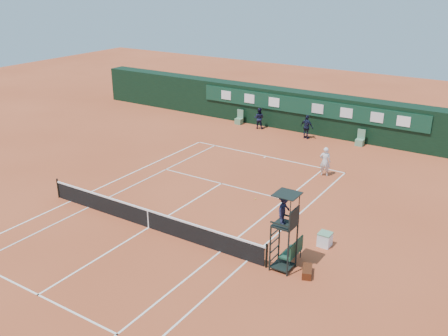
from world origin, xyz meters
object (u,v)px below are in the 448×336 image
(cooler, at_px, (325,239))
(player, at_px, (325,162))
(tennis_net, at_px, (148,218))
(player_bench, at_px, (293,250))
(umpire_chair, at_px, (285,215))

(cooler, relative_size, player, 0.36)
(tennis_net, xyz_separation_m, player_bench, (7.17, 0.91, 0.09))
(tennis_net, bearing_deg, player_bench, 7.27)
(cooler, bearing_deg, umpire_chair, -105.66)
(umpire_chair, bearing_deg, cooler, 74.34)
(cooler, bearing_deg, player, 112.31)
(cooler, height_order, player, player)
(tennis_net, height_order, player_bench, same)
(player_bench, bearing_deg, player, 104.83)
(umpire_chair, xyz_separation_m, player, (-2.45, 10.53, -1.55))
(cooler, distance_m, player, 8.48)
(player, bearing_deg, tennis_net, 53.80)
(cooler, bearing_deg, tennis_net, -159.01)
(tennis_net, height_order, player, player)
(player, bearing_deg, player_bench, 91.46)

